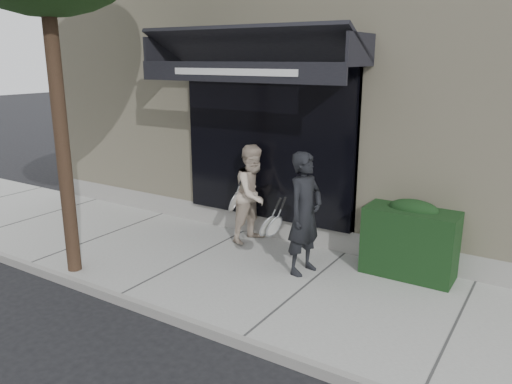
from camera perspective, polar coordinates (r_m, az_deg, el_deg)
The scene contains 7 objects.
ground at distance 7.16m, azimuth 5.40°, elevation -11.66°, with size 80.00×80.00×0.00m, color black.
sidewalk at distance 7.13m, azimuth 5.41°, elevation -11.23°, with size 20.00×3.00×0.12m, color gray.
curb at distance 5.95m, azimuth -1.71°, elevation -16.80°, with size 20.00×0.10×0.14m, color gray.
building_facade at distance 11.07m, azimuth 17.77°, elevation 11.94°, with size 14.30×8.04×5.64m.
hedge at distance 7.63m, azimuth 17.28°, elevation -5.18°, with size 1.30×0.70×1.14m.
pedestrian_front at distance 7.27m, azimuth 5.56°, elevation -2.49°, with size 0.79×0.88×1.82m.
pedestrian_back at distance 8.52m, azimuth -0.26°, elevation -0.18°, with size 0.79×0.93×1.69m.
Camera 1 is at (2.85, -5.72, 3.22)m, focal length 35.00 mm.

